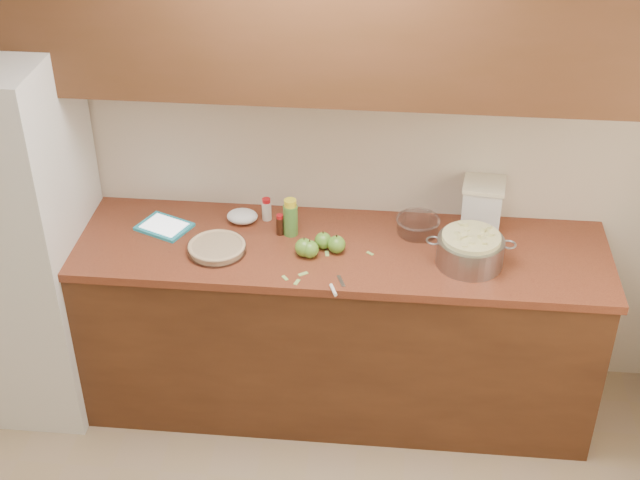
# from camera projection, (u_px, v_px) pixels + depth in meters

# --- Properties ---
(room_shell) EXTENTS (3.60, 3.60, 3.60)m
(room_shell) POSITION_uv_depth(u_px,v_px,m) (266.00, 415.00, 2.59)
(room_shell) COLOR #A08667
(room_shell) RESTS_ON ground
(counter_run) EXTENTS (2.64, 0.68, 0.92)m
(counter_run) POSITION_uv_depth(u_px,v_px,m) (317.00, 324.00, 4.28)
(counter_run) COLOR #522C17
(counter_run) RESTS_ON ground
(upper_cabinets) EXTENTS (2.60, 0.34, 0.70)m
(upper_cabinets) POSITION_uv_depth(u_px,v_px,m) (320.00, 11.00, 3.59)
(upper_cabinets) COLOR #542E19
(upper_cabinets) RESTS_ON room_shell
(fridge) EXTENTS (0.70, 0.70, 1.80)m
(fridge) POSITION_uv_depth(u_px,v_px,m) (7.00, 236.00, 4.13)
(fridge) COLOR silver
(fridge) RESTS_ON ground
(pie) EXTENTS (0.27, 0.27, 0.04)m
(pie) POSITION_uv_depth(u_px,v_px,m) (217.00, 248.00, 3.97)
(pie) COLOR silver
(pie) RESTS_ON counter_run
(colander) EXTENTS (0.39, 0.29, 0.15)m
(colander) POSITION_uv_depth(u_px,v_px,m) (470.00, 250.00, 3.87)
(colander) COLOR gray
(colander) RESTS_ON counter_run
(flour_canister) EXTENTS (0.21, 0.21, 0.23)m
(flour_canister) POSITION_uv_depth(u_px,v_px,m) (482.00, 204.00, 4.10)
(flour_canister) COLOR white
(flour_canister) RESTS_ON counter_run
(tablet) EXTENTS (0.28, 0.25, 0.02)m
(tablet) POSITION_uv_depth(u_px,v_px,m) (164.00, 227.00, 4.14)
(tablet) COLOR #29ABC9
(tablet) RESTS_ON counter_run
(paring_knife) EXTENTS (0.07, 0.16, 0.02)m
(paring_knife) POSITION_uv_depth(u_px,v_px,m) (335.00, 288.00, 3.74)
(paring_knife) COLOR gray
(paring_knife) RESTS_ON counter_run
(lemon_bottle) EXTENTS (0.07, 0.07, 0.18)m
(lemon_bottle) POSITION_uv_depth(u_px,v_px,m) (291.00, 218.00, 4.06)
(lemon_bottle) COLOR #4C8C38
(lemon_bottle) RESTS_ON counter_run
(cinnamon_shaker) EXTENTS (0.05, 0.05, 0.11)m
(cinnamon_shaker) POSITION_uv_depth(u_px,v_px,m) (267.00, 209.00, 4.19)
(cinnamon_shaker) COLOR beige
(cinnamon_shaker) RESTS_ON counter_run
(vanilla_bottle) EXTENTS (0.04, 0.04, 0.10)m
(vanilla_bottle) POSITION_uv_depth(u_px,v_px,m) (280.00, 225.00, 4.08)
(vanilla_bottle) COLOR black
(vanilla_bottle) RESTS_ON counter_run
(mixing_bowl) EXTENTS (0.20, 0.20, 0.08)m
(mixing_bowl) POSITION_uv_depth(u_px,v_px,m) (418.00, 225.00, 4.10)
(mixing_bowl) COLOR silver
(mixing_bowl) RESTS_ON counter_run
(paper_towel) EXTENTS (0.16, 0.13, 0.06)m
(paper_towel) POSITION_uv_depth(u_px,v_px,m) (242.00, 216.00, 4.18)
(paper_towel) COLOR white
(paper_towel) RESTS_ON counter_run
(apple_left) EXTENTS (0.08, 0.08, 0.10)m
(apple_left) POSITION_uv_depth(u_px,v_px,m) (304.00, 247.00, 3.94)
(apple_left) COLOR #5C972C
(apple_left) RESTS_ON counter_run
(apple_center) EXTENTS (0.08, 0.08, 0.09)m
(apple_center) POSITION_uv_depth(u_px,v_px,m) (323.00, 241.00, 3.99)
(apple_center) COLOR #5C972C
(apple_center) RESTS_ON counter_run
(apple_front) EXTENTS (0.08, 0.08, 0.09)m
(apple_front) POSITION_uv_depth(u_px,v_px,m) (310.00, 249.00, 3.93)
(apple_front) COLOR #5C972C
(apple_front) RESTS_ON counter_run
(apple_extra) EXTENTS (0.08, 0.08, 0.09)m
(apple_extra) POSITION_uv_depth(u_px,v_px,m) (337.00, 244.00, 3.96)
(apple_extra) COLOR #5C972C
(apple_extra) RESTS_ON counter_run
(peel_a) EXTENTS (0.04, 0.03, 0.00)m
(peel_a) POSITION_uv_depth(u_px,v_px,m) (370.00, 253.00, 3.97)
(peel_a) COLOR #9EC861
(peel_a) RESTS_ON counter_run
(peel_b) EXTENTS (0.03, 0.04, 0.00)m
(peel_b) POSITION_uv_depth(u_px,v_px,m) (297.00, 282.00, 3.79)
(peel_b) COLOR #9EC861
(peel_b) RESTS_ON counter_run
(peel_c) EXTENTS (0.03, 0.04, 0.00)m
(peel_c) POSITION_uv_depth(u_px,v_px,m) (285.00, 278.00, 3.81)
(peel_c) COLOR #9EC861
(peel_c) RESTS_ON counter_run
(peel_d) EXTENTS (0.02, 0.04, 0.00)m
(peel_d) POSITION_uv_depth(u_px,v_px,m) (327.00, 254.00, 3.97)
(peel_d) COLOR #9EC861
(peel_d) RESTS_ON counter_run
(peel_e) EXTENTS (0.05, 0.04, 0.00)m
(peel_e) POSITION_uv_depth(u_px,v_px,m) (303.00, 274.00, 3.84)
(peel_e) COLOR #9EC861
(peel_e) RESTS_ON counter_run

